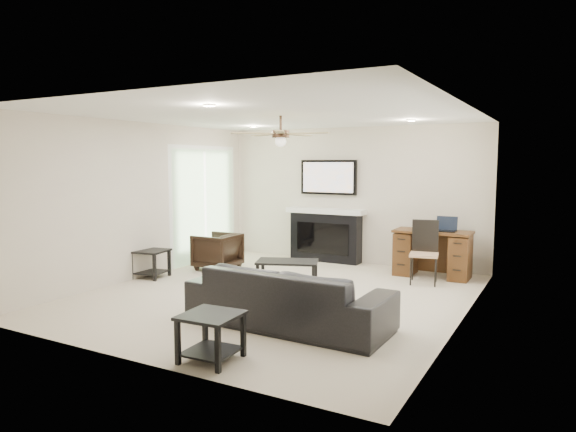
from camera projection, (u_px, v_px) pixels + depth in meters
The scene contains 10 objects.
room_shell at pixel (292, 175), 7.03m from camera, with size 5.50×5.54×2.52m.
sofa at pixel (289, 297), 5.83m from camera, with size 2.32×0.91×0.68m, color black.
armchair at pixel (217, 251), 8.95m from camera, with size 0.68×0.70×0.63m, color black.
coffee_table at pixel (287, 274), 7.67m from camera, with size 0.90×0.50×0.40m, color black.
end_table_near at pixel (211, 337), 4.82m from camera, with size 0.52×0.52×0.45m, color black.
end_table_left at pixel (151, 264), 8.30m from camera, with size 0.50×0.50×0.45m, color black.
fireplace_unit at pixel (325, 211), 9.59m from camera, with size 1.52×0.34×1.91m, color black.
desk at pixel (432, 254), 8.35m from camera, with size 1.22×0.56×0.76m, color #402510.
desk_chair at pixel (424, 252), 7.86m from camera, with size 0.42×0.44×0.97m, color black.
laptop at pixel (446, 224), 8.18m from camera, with size 0.33×0.24×0.23m, color black.
Camera 1 is at (3.53, -6.13, 1.86)m, focal length 32.00 mm.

